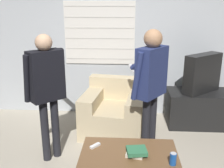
{
  "coord_description": "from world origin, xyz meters",
  "views": [
    {
      "loc": [
        0.23,
        -2.5,
        1.96
      ],
      "look_at": [
        0.04,
        0.56,
        1.0
      ],
      "focal_mm": 42.0,
      "sensor_mm": 36.0,
      "label": 1
    }
  ],
  "objects_px": {
    "person_left_standing": "(46,83)",
    "spare_remote": "(95,146)",
    "book_stack": "(136,152)",
    "tv": "(202,73)",
    "soda_can": "(173,159)",
    "person_right_standing": "(151,78)",
    "armchair_beige": "(115,111)",
    "coffee_table": "(129,156)"
  },
  "relations": [
    {
      "from": "spare_remote",
      "to": "book_stack",
      "type": "bearing_deg",
      "value": 21.13
    },
    {
      "from": "tv",
      "to": "armchair_beige",
      "type": "bearing_deg",
      "value": -27.3
    },
    {
      "from": "coffee_table",
      "to": "soda_can",
      "type": "xyz_separation_m",
      "value": [
        0.43,
        -0.18,
        0.1
      ]
    },
    {
      "from": "person_right_standing",
      "to": "person_left_standing",
      "type": "bearing_deg",
      "value": 134.14
    },
    {
      "from": "armchair_beige",
      "to": "spare_remote",
      "type": "bearing_deg",
      "value": 91.15
    },
    {
      "from": "person_left_standing",
      "to": "person_right_standing",
      "type": "relative_size",
      "value": 0.97
    },
    {
      "from": "coffee_table",
      "to": "person_left_standing",
      "type": "xyz_separation_m",
      "value": [
        -1.01,
        0.55,
        0.62
      ]
    },
    {
      "from": "person_left_standing",
      "to": "spare_remote",
      "type": "distance_m",
      "value": 0.97
    },
    {
      "from": "tv",
      "to": "coffee_table",
      "type": "bearing_deg",
      "value": 15.69
    },
    {
      "from": "tv",
      "to": "soda_can",
      "type": "relative_size",
      "value": 5.25
    },
    {
      "from": "tv",
      "to": "spare_remote",
      "type": "bearing_deg",
      "value": 6.04
    },
    {
      "from": "armchair_beige",
      "to": "book_stack",
      "type": "distance_m",
      "value": 1.45
    },
    {
      "from": "book_stack",
      "to": "armchair_beige",
      "type": "bearing_deg",
      "value": 101.61
    },
    {
      "from": "soda_can",
      "to": "spare_remote",
      "type": "relative_size",
      "value": 1.0
    },
    {
      "from": "armchair_beige",
      "to": "tv",
      "type": "bearing_deg",
      "value": -159.73
    },
    {
      "from": "armchair_beige",
      "to": "book_stack",
      "type": "bearing_deg",
      "value": 109.74
    },
    {
      "from": "soda_can",
      "to": "person_left_standing",
      "type": "bearing_deg",
      "value": 153.11
    },
    {
      "from": "coffee_table",
      "to": "tv",
      "type": "distance_m",
      "value": 2.08
    },
    {
      "from": "coffee_table",
      "to": "spare_remote",
      "type": "bearing_deg",
      "value": 164.39
    },
    {
      "from": "armchair_beige",
      "to": "spare_remote",
      "type": "relative_size",
      "value": 8.36
    },
    {
      "from": "tv",
      "to": "spare_remote",
      "type": "relative_size",
      "value": 5.28
    },
    {
      "from": "book_stack",
      "to": "spare_remote",
      "type": "bearing_deg",
      "value": 161.24
    },
    {
      "from": "coffee_table",
      "to": "person_left_standing",
      "type": "height_order",
      "value": "person_left_standing"
    },
    {
      "from": "person_left_standing",
      "to": "book_stack",
      "type": "distance_m",
      "value": 1.35
    },
    {
      "from": "tv",
      "to": "person_left_standing",
      "type": "bearing_deg",
      "value": -12.34
    },
    {
      "from": "person_right_standing",
      "to": "soda_can",
      "type": "bearing_deg",
      "value": -133.59
    },
    {
      "from": "coffee_table",
      "to": "person_left_standing",
      "type": "bearing_deg",
      "value": 151.48
    },
    {
      "from": "tv",
      "to": "book_stack",
      "type": "xyz_separation_m",
      "value": [
        -1.08,
        -1.7,
        -0.4
      ]
    },
    {
      "from": "coffee_table",
      "to": "book_stack",
      "type": "distance_m",
      "value": 0.12
    },
    {
      "from": "book_stack",
      "to": "soda_can",
      "type": "bearing_deg",
      "value": -20.51
    },
    {
      "from": "person_left_standing",
      "to": "book_stack",
      "type": "bearing_deg",
      "value": -72.1
    },
    {
      "from": "person_left_standing",
      "to": "soda_can",
      "type": "bearing_deg",
      "value": -70.14
    },
    {
      "from": "coffee_table",
      "to": "person_right_standing",
      "type": "xyz_separation_m",
      "value": [
        0.26,
        0.73,
        0.66
      ]
    },
    {
      "from": "coffee_table",
      "to": "book_stack",
      "type": "height_order",
      "value": "book_stack"
    },
    {
      "from": "soda_can",
      "to": "tv",
      "type": "bearing_deg",
      "value": 68.38
    },
    {
      "from": "spare_remote",
      "to": "tv",
      "type": "bearing_deg",
      "value": 85.37
    },
    {
      "from": "armchair_beige",
      "to": "tv",
      "type": "relative_size",
      "value": 1.58
    },
    {
      "from": "spare_remote",
      "to": "armchair_beige",
      "type": "bearing_deg",
      "value": 122.91
    },
    {
      "from": "book_stack",
      "to": "person_left_standing",
      "type": "bearing_deg",
      "value": 151.16
    },
    {
      "from": "book_stack",
      "to": "spare_remote",
      "type": "height_order",
      "value": "book_stack"
    },
    {
      "from": "armchair_beige",
      "to": "book_stack",
      "type": "xyz_separation_m",
      "value": [
        0.29,
        -1.41,
        0.16
      ]
    },
    {
      "from": "tv",
      "to": "soda_can",
      "type": "bearing_deg",
      "value": 28.94
    }
  ]
}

